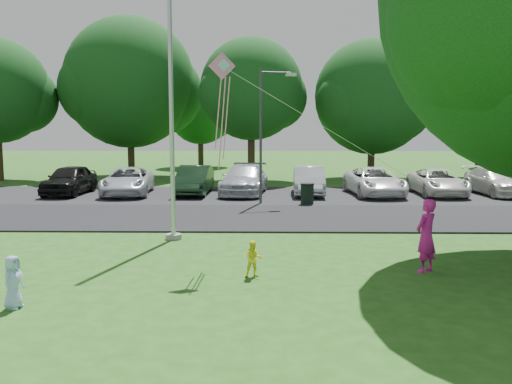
{
  "coord_description": "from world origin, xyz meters",
  "views": [
    {
      "loc": [
        -0.62,
        -12.26,
        3.59
      ],
      "look_at": [
        -0.93,
        4.0,
        1.6
      ],
      "focal_mm": 40.0,
      "sensor_mm": 36.0,
      "label": 1
    }
  ],
  "objects_px": {
    "woman": "(426,236)",
    "street_lamp": "(266,124)",
    "child_blue": "(13,282)",
    "flagpole": "(171,103)",
    "trash_can": "(307,194)",
    "kite": "(225,84)",
    "child_yellow": "(254,259)"
  },
  "relations": [
    {
      "from": "woman",
      "to": "child_yellow",
      "type": "height_order",
      "value": "woman"
    },
    {
      "from": "kite",
      "to": "trash_can",
      "type": "bearing_deg",
      "value": 65.37
    },
    {
      "from": "street_lamp",
      "to": "woman",
      "type": "distance_m",
      "value": 12.36
    },
    {
      "from": "street_lamp",
      "to": "kite",
      "type": "bearing_deg",
      "value": -112.31
    },
    {
      "from": "street_lamp",
      "to": "trash_can",
      "type": "bearing_deg",
      "value": -26.8
    },
    {
      "from": "child_blue",
      "to": "kite",
      "type": "height_order",
      "value": "kite"
    },
    {
      "from": "flagpole",
      "to": "kite",
      "type": "xyz_separation_m",
      "value": [
        1.85,
        -2.99,
        0.36
      ]
    },
    {
      "from": "flagpole",
      "to": "woman",
      "type": "relative_size",
      "value": 5.61
    },
    {
      "from": "child_blue",
      "to": "flagpole",
      "type": "bearing_deg",
      "value": -7.89
    },
    {
      "from": "child_blue",
      "to": "child_yellow",
      "type": "bearing_deg",
      "value": -54.01
    },
    {
      "from": "street_lamp",
      "to": "child_blue",
      "type": "height_order",
      "value": "street_lamp"
    },
    {
      "from": "woman",
      "to": "kite",
      "type": "distance_m",
      "value": 6.11
    },
    {
      "from": "street_lamp",
      "to": "kite",
      "type": "relative_size",
      "value": 1.11
    },
    {
      "from": "flagpole",
      "to": "kite",
      "type": "height_order",
      "value": "flagpole"
    },
    {
      "from": "flagpole",
      "to": "kite",
      "type": "bearing_deg",
      "value": -58.23
    },
    {
      "from": "trash_can",
      "to": "woman",
      "type": "height_order",
      "value": "woman"
    },
    {
      "from": "woman",
      "to": "street_lamp",
      "type": "bearing_deg",
      "value": -113.88
    },
    {
      "from": "trash_can",
      "to": "child_blue",
      "type": "xyz_separation_m",
      "value": [
        -6.66,
        -14.0,
        0.04
      ]
    },
    {
      "from": "flagpole",
      "to": "child_blue",
      "type": "height_order",
      "value": "flagpole"
    },
    {
      "from": "street_lamp",
      "to": "woman",
      "type": "height_order",
      "value": "street_lamp"
    },
    {
      "from": "child_yellow",
      "to": "kite",
      "type": "relative_size",
      "value": 0.16
    },
    {
      "from": "trash_can",
      "to": "child_blue",
      "type": "height_order",
      "value": "child_blue"
    },
    {
      "from": "flagpole",
      "to": "child_blue",
      "type": "xyz_separation_m",
      "value": [
        -2.02,
        -6.64,
        -3.64
      ]
    },
    {
      "from": "street_lamp",
      "to": "child_blue",
      "type": "relative_size",
      "value": 5.61
    },
    {
      "from": "street_lamp",
      "to": "child_yellow",
      "type": "relative_size",
      "value": 6.78
    },
    {
      "from": "child_blue",
      "to": "kite",
      "type": "bearing_deg",
      "value": -37.6
    },
    {
      "from": "woman",
      "to": "kite",
      "type": "bearing_deg",
      "value": -51.78
    },
    {
      "from": "child_yellow",
      "to": "child_blue",
      "type": "distance_m",
      "value": 5.16
    },
    {
      "from": "flagpole",
      "to": "woman",
      "type": "height_order",
      "value": "flagpole"
    },
    {
      "from": "flagpole",
      "to": "street_lamp",
      "type": "distance_m",
      "value": 8.2
    },
    {
      "from": "child_blue",
      "to": "kite",
      "type": "relative_size",
      "value": 0.2
    },
    {
      "from": "child_blue",
      "to": "trash_can",
      "type": "bearing_deg",
      "value": -16.4
    }
  ]
}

